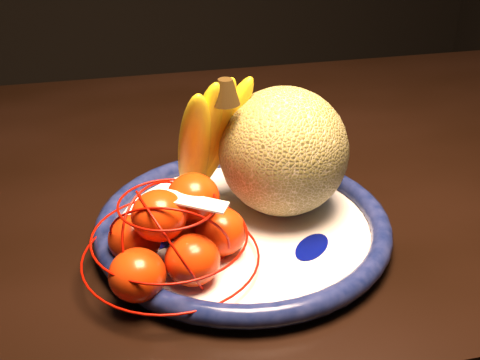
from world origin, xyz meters
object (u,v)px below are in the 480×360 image
object	(u,v)px
cantaloupe	(284,151)
fruit_bowl	(243,226)
banana_bunch	(206,136)
mandarin_bag	(174,235)
dining_table	(347,194)

from	to	relation	value
cantaloupe	fruit_bowl	bearing A→B (deg)	-158.06
cantaloupe	banana_bunch	world-z (taller)	banana_bunch
fruit_bowl	mandarin_bag	bearing A→B (deg)	-155.27
dining_table	cantaloupe	bearing A→B (deg)	-135.62
cantaloupe	banana_bunch	distance (m)	0.09
fruit_bowl	cantaloupe	world-z (taller)	cantaloupe
banana_bunch	mandarin_bag	bearing A→B (deg)	-148.00
banana_bunch	mandarin_bag	size ratio (longest dim) A/B	0.81
cantaloupe	banana_bunch	bearing A→B (deg)	157.17
fruit_bowl	cantaloupe	size ratio (longest dim) A/B	2.25
cantaloupe	mandarin_bag	distance (m)	0.17
fruit_bowl	banana_bunch	xyz separation A→B (m)	(-0.02, 0.06, 0.09)
mandarin_bag	banana_bunch	bearing A→B (deg)	56.41
fruit_bowl	mandarin_bag	world-z (taller)	mandarin_bag
fruit_bowl	cantaloupe	xyz separation A→B (m)	(0.06, 0.02, 0.08)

